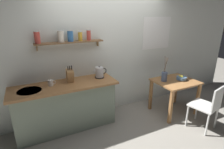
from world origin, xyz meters
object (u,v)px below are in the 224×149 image
(electric_kettle, at_px, (100,72))
(fruit_bowl, at_px, (181,78))
(twig_vase, at_px, (164,76))
(knife_block, at_px, (70,75))
(coffee_mug_by_sink, at_px, (51,83))
(dining_table, at_px, (175,86))
(dining_chair_near, at_px, (208,105))

(electric_kettle, bearing_deg, fruit_bowl, -16.87)
(twig_vase, distance_m, knife_block, 1.90)
(fruit_bowl, relative_size, coffee_mug_by_sink, 1.61)
(dining_table, xyz_separation_m, coffee_mug_by_sink, (-2.43, 0.47, 0.34))
(dining_chair_near, distance_m, coffee_mug_by_sink, 2.83)
(fruit_bowl, distance_m, knife_block, 2.29)
(dining_chair_near, bearing_deg, fruit_bowl, 86.04)
(twig_vase, bearing_deg, dining_table, -20.52)
(dining_table, relative_size, knife_block, 2.67)
(fruit_bowl, bearing_deg, twig_vase, 163.48)
(dining_table, relative_size, dining_chair_near, 0.97)
(dining_table, bearing_deg, twig_vase, 159.48)
(dining_table, height_order, coffee_mug_by_sink, coffee_mug_by_sink)
(coffee_mug_by_sink, bearing_deg, dining_chair_near, -25.84)
(dining_table, xyz_separation_m, knife_block, (-2.08, 0.50, 0.41))
(dining_chair_near, relative_size, fruit_bowl, 4.21)
(knife_block, height_order, coffee_mug_by_sink, knife_block)
(twig_vase, distance_m, electric_kettle, 1.35)
(dining_table, distance_m, fruit_bowl, 0.22)
(electric_kettle, bearing_deg, twig_vase, -16.98)
(dining_chair_near, distance_m, twig_vase, 0.95)
(dining_chair_near, xyz_separation_m, twig_vase, (-0.33, 0.83, 0.33))
(coffee_mug_by_sink, bearing_deg, dining_table, -11.06)
(dining_chair_near, distance_m, electric_kettle, 2.08)
(fruit_bowl, bearing_deg, dining_table, 170.79)
(fruit_bowl, bearing_deg, coffee_mug_by_sink, 169.04)
(electric_kettle, bearing_deg, knife_block, 177.83)
(dining_table, bearing_deg, coffee_mug_by_sink, 168.94)
(twig_vase, bearing_deg, dining_chair_near, -68.64)
(dining_table, xyz_separation_m, dining_chair_near, (0.09, -0.74, -0.10))
(electric_kettle, relative_size, coffee_mug_by_sink, 2.05)
(electric_kettle, distance_m, coffee_mug_by_sink, 0.91)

